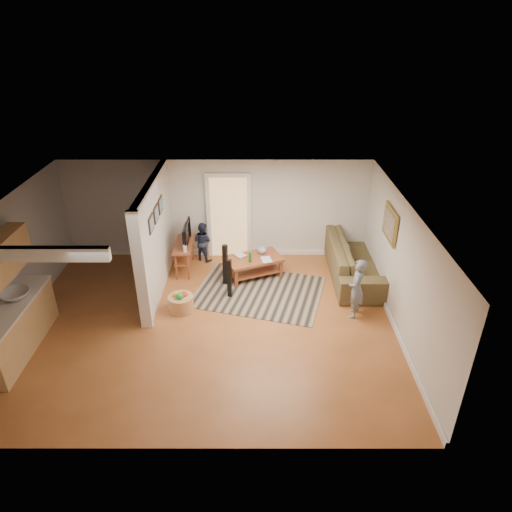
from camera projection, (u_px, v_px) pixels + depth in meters
The scene contains 11 objects.
ground at pixel (208, 323), 9.23m from camera, with size 7.50×7.50×0.00m, color brown.
room_shell at pixel (152, 250), 8.91m from camera, with size 7.54×6.02×2.52m.
area_rug at pixel (259, 291), 10.26m from camera, with size 2.75×2.01×0.01m, color black.
sofa at pixel (352, 273), 10.99m from camera, with size 2.86×1.12×0.84m, color #4C4626.
coffee_table at pixel (254, 261), 10.71m from camera, with size 1.45×1.17×0.75m.
tv_console at pixel (184, 246), 10.86m from camera, with size 0.43×1.11×0.95m.
speaker_left at pixel (230, 278), 9.89m from camera, with size 0.09×0.09×0.91m, color black.
speaker_right at pixel (225, 265), 10.34m from camera, with size 0.10×0.10×1.00m, color black.
toy_basket at pixel (181, 302), 9.54m from camera, with size 0.52×0.52×0.47m.
child at pixel (353, 315), 9.47m from camera, with size 0.47×0.31×1.30m, color slate.
toddler at pixel (204, 259), 11.61m from camera, with size 0.49×0.38×1.01m, color #1F2740.
Camera 1 is at (0.98, -7.48, 5.57)m, focal length 32.00 mm.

